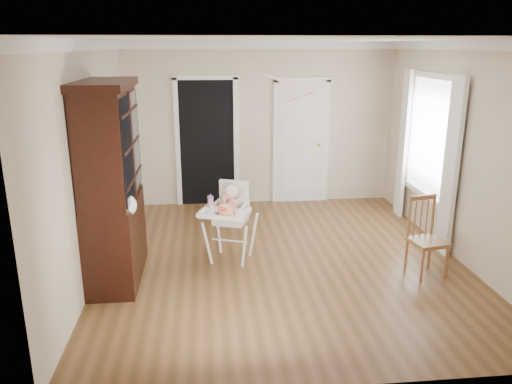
{
  "coord_description": "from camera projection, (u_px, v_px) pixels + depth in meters",
  "views": [
    {
      "loc": [
        -0.93,
        -5.82,
        2.64
      ],
      "look_at": [
        -0.33,
        -0.03,
        0.92
      ],
      "focal_mm": 35.0,
      "sensor_mm": 36.0,
      "label": 1
    }
  ],
  "objects": [
    {
      "name": "floor",
      "position": [
        281.0,
        260.0,
        6.39
      ],
      "size": [
        5.0,
        5.0,
        0.0
      ],
      "primitive_type": "plane",
      "color": "#533B1C",
      "rests_on": "ground"
    },
    {
      "name": "crown_molding",
      "position": [
        285.0,
        45.0,
        5.64
      ],
      "size": [
        4.5,
        5.0,
        0.12
      ],
      "primitive_type": null,
      "color": "white",
      "rests_on": "ceiling"
    },
    {
      "name": "window_right",
      "position": [
        427.0,
        145.0,
        7.0
      ],
      "size": [
        0.13,
        1.84,
        2.3
      ],
      "color": "white",
      "rests_on": "wall_right"
    },
    {
      "name": "china_cabinet",
      "position": [
        112.0,
        184.0,
        5.59
      ],
      "size": [
        0.6,
        1.35,
        2.28
      ],
      "color": "black",
      "rests_on": "floor"
    },
    {
      "name": "wall_right",
      "position": [
        461.0,
        153.0,
        6.23
      ],
      "size": [
        0.0,
        5.0,
        5.0
      ],
      "primitive_type": "plane",
      "rotation": [
        1.57,
        0.0,
        -1.57
      ],
      "color": "beige",
      "rests_on": "floor"
    },
    {
      "name": "high_chair",
      "position": [
        230.0,
        213.0,
        6.21
      ],
      "size": [
        0.79,
        0.88,
        1.03
      ],
      "rotation": [
        0.0,
        0.0,
        -0.36
      ],
      "color": "white",
      "rests_on": "floor"
    },
    {
      "name": "doorway",
      "position": [
        207.0,
        140.0,
        8.35
      ],
      "size": [
        1.06,
        0.05,
        2.22
      ],
      "color": "black",
      "rests_on": "wall_back"
    },
    {
      "name": "cake",
      "position": [
        226.0,
        210.0,
        5.9
      ],
      "size": [
        0.24,
        0.24,
        0.11
      ],
      "color": "silver",
      "rests_on": "high_chair"
    },
    {
      "name": "sippy_cup",
      "position": [
        210.0,
        201.0,
        6.14
      ],
      "size": [
        0.08,
        0.08,
        0.18
      ],
      "rotation": [
        0.0,
        0.0,
        -0.36
      ],
      "color": "pink",
      "rests_on": "high_chair"
    },
    {
      "name": "closet_door",
      "position": [
        301.0,
        143.0,
        8.53
      ],
      "size": [
        0.96,
        0.09,
        2.13
      ],
      "color": "white",
      "rests_on": "wall_back"
    },
    {
      "name": "streamer",
      "position": [
        280.0,
        80.0,
        6.66
      ],
      "size": [
        0.37,
        0.36,
        0.15
      ],
      "primitive_type": null,
      "rotation": [
        0.26,
        0.0,
        0.8
      ],
      "color": "pink",
      "rests_on": "ceiling"
    },
    {
      "name": "dining_chair",
      "position": [
        426.0,
        239.0,
        5.9
      ],
      "size": [
        0.44,
        0.44,
        0.94
      ],
      "rotation": [
        0.0,
        0.0,
        0.18
      ],
      "color": "brown",
      "rests_on": "floor"
    },
    {
      "name": "ceiling",
      "position": [
        285.0,
        40.0,
        5.62
      ],
      "size": [
        5.0,
        5.0,
        0.0
      ],
      "primitive_type": "plane",
      "rotation": [
        3.14,
        0.0,
        0.0
      ],
      "color": "white",
      "rests_on": "wall_back"
    },
    {
      "name": "wall_left",
      "position": [
        91.0,
        161.0,
        5.78
      ],
      "size": [
        0.0,
        5.0,
        5.0
      ],
      "primitive_type": "plane",
      "rotation": [
        1.57,
        0.0,
        1.57
      ],
      "color": "beige",
      "rests_on": "floor"
    },
    {
      "name": "baby",
      "position": [
        231.0,
        202.0,
        6.2
      ],
      "size": [
        0.27,
        0.27,
        0.43
      ],
      "rotation": [
        0.0,
        0.0,
        -0.36
      ],
      "color": "beige",
      "rests_on": "high_chair"
    },
    {
      "name": "wall_back",
      "position": [
        260.0,
        125.0,
        8.39
      ],
      "size": [
        4.5,
        0.0,
        4.5
      ],
      "primitive_type": "plane",
      "rotation": [
        1.57,
        0.0,
        0.0
      ],
      "color": "beige",
      "rests_on": "floor"
    }
  ]
}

